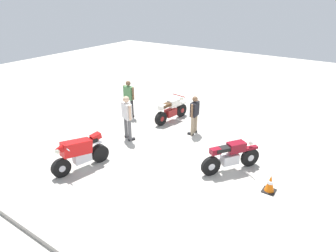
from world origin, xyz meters
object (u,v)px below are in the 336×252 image
person_in_black_shirt (194,113)px  person_in_white_shirt (127,115)px  motorcycle_cream_vintage (171,110)px  person_in_green_shirt (129,96)px  traffic_cone (270,184)px  motorcycle_maroon_cruiser (231,156)px  motorcycle_red_sportbike (80,152)px

person_in_black_shirt → person_in_white_shirt: bearing=39.5°
motorcycle_cream_vintage → person_in_white_shirt: person_in_white_shirt is taller
person_in_green_shirt → traffic_cone: (-7.05, 2.06, -0.70)m
person_in_black_shirt → traffic_cone: 4.31m
motorcycle_maroon_cruiser → person_in_black_shirt: 2.90m
person_in_green_shirt → person_in_white_shirt: bearing=43.7°
person_in_black_shirt → person_in_green_shirt: (3.35, 0.05, 0.07)m
motorcycle_red_sportbike → person_in_black_shirt: (-1.71, -4.32, 0.29)m
motorcycle_cream_vintage → person_in_green_shirt: bearing=117.3°
person_in_white_shirt → motorcycle_cream_vintage: bearing=15.3°
motorcycle_red_sportbike → person_in_green_shirt: (1.64, -4.27, 0.36)m
motorcycle_maroon_cruiser → person_in_black_shirt: bearing=87.5°
person_in_black_shirt → person_in_white_shirt: 2.63m
person_in_black_shirt → person_in_green_shirt: bearing=-4.3°
motorcycle_maroon_cruiser → person_in_green_shirt: person_in_green_shirt is taller
person_in_black_shirt → person_in_white_shirt: size_ratio=0.91×
person_in_green_shirt → motorcycle_cream_vintage: bearing=113.6°
motorcycle_red_sportbike → person_in_green_shirt: size_ratio=1.16×
traffic_cone → person_in_black_shirt: bearing=-29.7°
person_in_white_shirt → person_in_black_shirt: bearing=-21.5°
person_in_green_shirt → person_in_black_shirt: bearing=95.1°
motorcycle_cream_vintage → person_in_black_shirt: bearing=-103.9°
person_in_green_shirt → traffic_cone: 7.38m
motorcycle_maroon_cruiser → person_in_green_shirt: 5.91m
motorcycle_cream_vintage → person_in_green_shirt: size_ratio=1.17×
person_in_white_shirt → traffic_cone: 5.63m
motorcycle_maroon_cruiser → person_in_black_shirt: person_in_black_shirt is taller
person_in_white_shirt → traffic_cone: (-5.57, 0.26, -0.75)m
motorcycle_red_sportbike → person_in_black_shirt: person_in_black_shirt is taller
motorcycle_red_sportbike → person_in_white_shirt: (0.15, -2.47, 0.41)m
motorcycle_cream_vintage → person_in_black_shirt: 1.67m
motorcycle_cream_vintage → person_in_green_shirt: 2.02m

